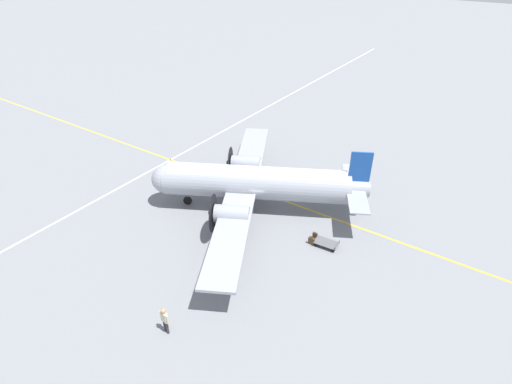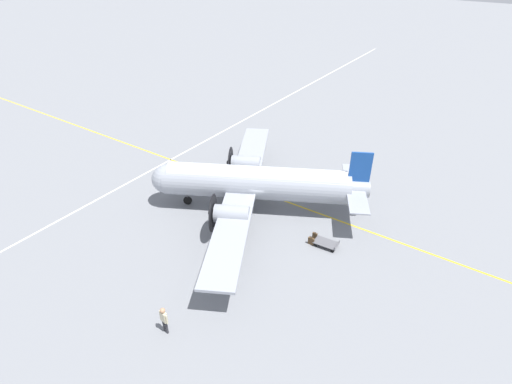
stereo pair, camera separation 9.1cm
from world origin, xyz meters
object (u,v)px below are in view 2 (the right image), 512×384
suitcase_near_door (311,241)px  suitcase_upright_spare (315,236)px  baggage_cart (326,243)px  airliner_main (251,182)px  crew_foreground (164,318)px

suitcase_near_door → suitcase_upright_spare: bearing=-83.7°
baggage_cart → suitcase_near_door: bearing=18.1°
suitcase_upright_spare → airliner_main: bearing=-5.6°
crew_foreground → suitcase_near_door: (-3.16, -11.31, -0.85)m
airliner_main → suitcase_upright_spare: airliner_main is taller
baggage_cart → airliner_main: bearing=-11.5°
crew_foreground → suitcase_upright_spare: bearing=82.4°
suitcase_near_door → crew_foreground: bearing=74.4°
crew_foreground → suitcase_upright_spare: (-3.08, -12.06, -0.89)m
suitcase_upright_spare → baggage_cart: 1.14m
airliner_main → suitcase_near_door: size_ratio=34.36×
airliner_main → baggage_cart: (-7.17, 0.94, -2.16)m
airliner_main → suitcase_near_door: airliner_main is taller
airliner_main → baggage_cart: airliner_main is taller
airliner_main → crew_foreground: bearing=75.5°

